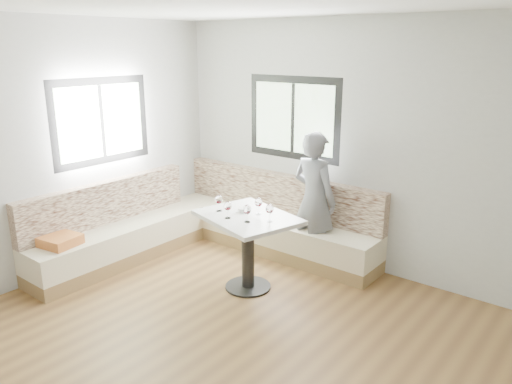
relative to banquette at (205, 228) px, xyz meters
The scene contains 10 objects.
room 2.42m from the banquette, 45.72° to the right, with size 5.01×5.01×2.81m.
banquette is the anchor object (origin of this frame).
table 1.10m from the banquette, 20.79° to the right, with size 1.16×1.01×0.82m.
person 1.41m from the banquette, 25.29° to the left, with size 0.58×0.38×1.59m, color slate.
olive_ramekin 1.07m from the banquette, 20.06° to the right, with size 0.10×0.10×0.04m.
wine_glass_a 1.02m from the banquette, 34.44° to the right, with size 0.08×0.08×0.18m.
wine_glass_b 1.22m from the banquette, 32.52° to the right, with size 0.08×0.08×0.18m.
wine_glass_c 1.38m from the banquette, 25.68° to the right, with size 0.08×0.08×0.18m.
wine_glass_d 1.25m from the banquette, 14.85° to the right, with size 0.08×0.08×0.18m.
wine_glass_e 1.47m from the banquette, 16.66° to the right, with size 0.08×0.08×0.18m.
Camera 1 is at (2.49, -2.48, 2.49)m, focal length 35.00 mm.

